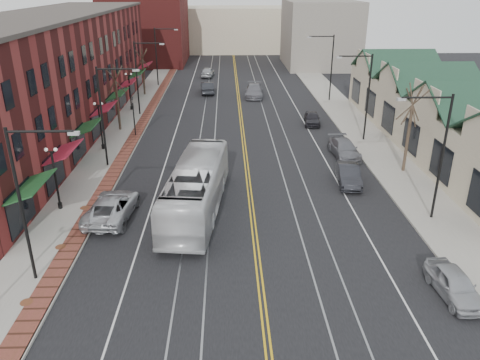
{
  "coord_description": "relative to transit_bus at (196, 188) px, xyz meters",
  "views": [
    {
      "loc": [
        -1.63,
        -20.35,
        14.18
      ],
      "look_at": [
        -0.77,
        8.1,
        2.0
      ],
      "focal_mm": 35.0,
      "sensor_mm": 36.0,
      "label": 1
    }
  ],
  "objects": [
    {
      "name": "streetlight_l_2",
      "position": [
        -7.41,
        24.38,
        3.33
      ],
      "size": [
        3.33,
        0.25,
        8.0
      ],
      "color": "black",
      "rests_on": "sidewalk_left"
    },
    {
      "name": "distant_car_far",
      "position": [
        -0.87,
        47.15,
        -0.92
      ],
      "size": [
        2.24,
        4.74,
        1.56
      ],
      "primitive_type": "imported",
      "rotation": [
        0.0,
        0.0,
        3.05
      ],
      "color": "#A5A8AC",
      "rests_on": "ground"
    },
    {
      "name": "streetlight_l_0",
      "position": [
        -7.41,
        -7.62,
        3.33
      ],
      "size": [
        3.33,
        0.25,
        8.0
      ],
      "color": "black",
      "rests_on": "sidewalk_left"
    },
    {
      "name": "distant_car_right",
      "position": [
        5.71,
        33.05,
        -0.89
      ],
      "size": [
        2.72,
        5.76,
        1.62
      ],
      "primitive_type": "imported",
      "rotation": [
        0.0,
        0.0,
        -0.08
      ],
      "color": "slate",
      "rests_on": "ground"
    },
    {
      "name": "parked_car_a",
      "position": [
        12.94,
        -9.52,
        -1.02
      ],
      "size": [
        1.85,
        4.06,
        1.35
      ],
      "primitive_type": "imported",
      "rotation": [
        0.0,
        0.0,
        0.07
      ],
      "color": "#A9AAB0",
      "rests_on": "ground"
    },
    {
      "name": "tree_left_far",
      "position": [
        -8.86,
        34.38,
        1.58
      ],
      "size": [
        1.66,
        1.28,
        6.02
      ],
      "color": "#382B21",
      "rests_on": "sidewalk_left"
    },
    {
      "name": "manhole_near",
      "position": [
        -7.56,
        -9.62,
        -1.54
      ],
      "size": [
        0.6,
        0.6,
        0.02
      ],
      "primitive_type": "cylinder",
      "color": "#592D19",
      "rests_on": "sidewalk_left"
    },
    {
      "name": "tree_right_mid",
      "position": [
        16.14,
        6.38,
        2.05
      ],
      "size": [
        1.9,
        1.46,
        6.93
      ],
      "color": "#382B21",
      "rests_on": "sidewalk_right"
    },
    {
      "name": "traffic_signal",
      "position": [
        -6.96,
        16.38,
        0.65
      ],
      "size": [
        0.18,
        0.15,
        3.8
      ],
      "color": "black",
      "rests_on": "sidewalk_left"
    },
    {
      "name": "backdrop_right",
      "position": [
        18.64,
        57.38,
        3.8
      ],
      "size": [
        12.0,
        16.0,
        11.0
      ],
      "primitive_type": "cube",
      "color": "slate",
      "rests_on": "ground"
    },
    {
      "name": "distant_car_left",
      "position": [
        -0.54,
        35.32,
        -0.93
      ],
      "size": [
        2.04,
        4.82,
        1.55
      ],
      "primitive_type": "imported",
      "rotation": [
        0.0,
        0.0,
        3.23
      ],
      "color": "#222327",
      "rests_on": "ground"
    },
    {
      "name": "sidewalk_right",
      "position": [
        15.64,
        12.38,
        -1.62
      ],
      "size": [
        4.0,
        120.0,
        0.15
      ],
      "primitive_type": "cube",
      "color": "gray",
      "rests_on": "ground"
    },
    {
      "name": "manhole_mid",
      "position": [
        -7.56,
        -4.62,
        -1.54
      ],
      "size": [
        0.6,
        0.6,
        0.02
      ],
      "primitive_type": "cylinder",
      "color": "#592D19",
      "rests_on": "sidewalk_left"
    },
    {
      "name": "parked_car_c",
      "position": [
        12.22,
        10.13,
        -0.99
      ],
      "size": [
        2.32,
        5.03,
        1.42
      ],
      "primitive_type": "imported",
      "rotation": [
        0.0,
        0.0,
        0.07
      ],
      "color": "slate",
      "rests_on": "ground"
    },
    {
      "name": "backdrop_left",
      "position": [
        -12.36,
        62.38,
        5.3
      ],
      "size": [
        14.0,
        18.0,
        14.0
      ],
      "primitive_type": "cube",
      "color": "maroon",
      "rests_on": "ground"
    },
    {
      "name": "streetlight_l_1",
      "position": [
        -7.41,
        8.38,
        3.33
      ],
      "size": [
        3.33,
        0.25,
        8.0
      ],
      "color": "black",
      "rests_on": "sidewalk_left"
    },
    {
      "name": "tree_left_near",
      "position": [
        -8.86,
        18.38,
        1.81
      ],
      "size": [
        1.78,
        1.37,
        6.48
      ],
      "color": "#382B21",
      "rests_on": "sidewalk_left"
    },
    {
      "name": "building_right",
      "position": [
        21.64,
        12.38,
        0.6
      ],
      "size": [
        8.0,
        36.0,
        4.6
      ],
      "primitive_type": "cube",
      "color": "#B6AD8C",
      "rests_on": "ground"
    },
    {
      "name": "lamppost_l_3",
      "position": [
        -9.16,
        26.38,
        0.5
      ],
      "size": [
        0.84,
        0.28,
        4.27
      ],
      "color": "black",
      "rests_on": "sidewalk_left"
    },
    {
      "name": "building_left",
      "position": [
        -15.36,
        19.38,
        3.8
      ],
      "size": [
        10.0,
        50.0,
        11.0
      ],
      "primitive_type": "cube",
      "color": "maroon",
      "rests_on": "ground"
    },
    {
      "name": "streetlight_r_0",
      "position": [
        14.69,
        -1.62,
        3.33
      ],
      "size": [
        3.33,
        0.25,
        8.0
      ],
      "color": "black",
      "rests_on": "sidewalk_right"
    },
    {
      "name": "parked_car_d",
      "position": [
        11.14,
        20.06,
        -1.03
      ],
      "size": [
        2.02,
        4.1,
        1.34
      ],
      "primitive_type": "imported",
      "rotation": [
        0.0,
        0.0,
        -0.11
      ],
      "color": "#232228",
      "rests_on": "ground"
    },
    {
      "name": "parked_car_b",
      "position": [
        11.14,
        4.2,
        -0.97
      ],
      "size": [
        1.98,
        4.54,
        1.45
      ],
      "primitive_type": "imported",
      "rotation": [
        0.0,
        0.0,
        -0.1
      ],
      "color": "#222328",
      "rests_on": "ground"
    },
    {
      "name": "lamppost_l_1",
      "position": [
        -9.16,
        0.38,
        0.5
      ],
      "size": [
        0.84,
        0.28,
        4.27
      ],
      "color": "black",
      "rests_on": "sidewalk_left"
    },
    {
      "name": "lamppost_l_2",
      "position": [
        -9.16,
        12.38,
        0.5
      ],
      "size": [
        0.84,
        0.28,
        4.27
      ],
      "color": "black",
      "rests_on": "sidewalk_left"
    },
    {
      "name": "ground",
      "position": [
        3.64,
        -7.62,
        -1.7
      ],
      "size": [
        160.0,
        160.0,
        0.0
      ],
      "primitive_type": "plane",
      "color": "black",
      "rests_on": "ground"
    },
    {
      "name": "manhole_far",
      "position": [
        -7.56,
        0.38,
        -1.54
      ],
      "size": [
        0.6,
        0.6,
        0.02
      ],
      "primitive_type": "cylinder",
      "color": "#592D19",
      "rests_on": "sidewalk_left"
    },
    {
      "name": "transit_bus",
      "position": [
        0.0,
        0.0,
        0.0
      ],
      "size": [
        4.19,
        12.45,
        3.4
      ],
      "primitive_type": "imported",
      "rotation": [
        0.0,
        0.0,
        3.03
      ],
      "color": "silver",
      "rests_on": "ground"
    },
    {
      "name": "streetlight_r_1",
      "position": [
        14.69,
        14.38,
        3.33
      ],
      "size": [
        3.33,
        0.25,
        8.0
      ],
      "color": "black",
      "rests_on": "sidewalk_right"
    },
    {
      "name": "backdrop_mid",
      "position": [
        3.64,
        77.38,
        2.8
      ],
      "size": [
        22.0,
        14.0,
        9.0
      ],
      "primitive_type": "cube",
      "color": "#B6AD8C",
      "rests_on": "ground"
    },
    {
      "name": "streetlight_r_2",
      "position": [
        14.69,
        30.38,
        3.33
      ],
      "size": [
        3.33,
        0.25,
        8.0
      ],
      "color": "black",
      "rests_on": "sidewalk_right"
    },
    {
      "name": "parked_suv",
      "position": [
        -5.4,
        -0.8,
        -0.91
      ],
      "size": [
        3.03,
        5.85,
        1.58
      ],
      "primitive_type": "imported",
      "rotation": [
        0.0,
        0.0,
        3.07
      ],
      "color": "#B7BABF",
      "rests_on": "ground"
    },
    {
      "name": "streetlight_l_3",
      "position": [
        -7.41,
        40.38,
        3.33
      ],
      "size": [
        3.33,
        0.25,
        8.0
      ],
      "color": "black",
      "rests_on": "sidewalk_left"
    },
    {
      "name": "sidewalk_left",
      "position": [
        -8.36,
        12.38,
        -1.62
      ],
      "size": [
        4.0,
        120.0,
        0.15
      ],
      "primitive_type": "cube",
      "color": "gray",
      "rests_on": "ground"
    }
  ]
}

